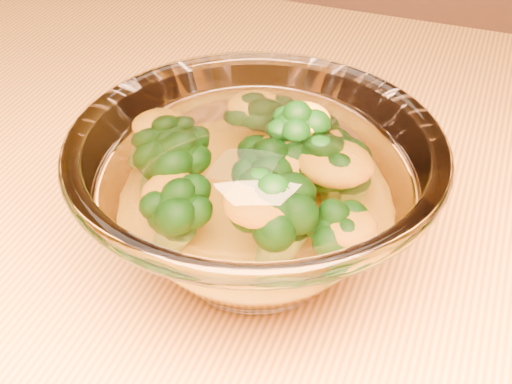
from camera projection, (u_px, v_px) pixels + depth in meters
The scene contains 4 objects.
table at pixel (162, 307), 0.58m from camera, with size 1.20×0.80×0.75m.
glass_bowl at pixel (256, 198), 0.45m from camera, with size 0.23×0.23×0.10m.
cheese_sauce at pixel (256, 224), 0.46m from camera, with size 0.12×0.12×0.03m, color #ECB013.
broccoli_heap at pixel (261, 179), 0.44m from camera, with size 0.16×0.14×0.07m.
Camera 1 is at (0.21, -0.35, 1.08)m, focal length 50.00 mm.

